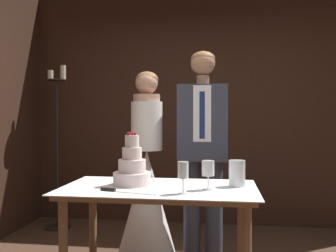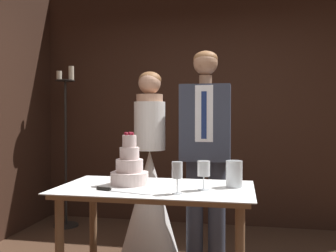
% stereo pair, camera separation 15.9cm
% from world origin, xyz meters
% --- Properties ---
extents(wall_back, '(4.42, 0.12, 2.78)m').
position_xyz_m(wall_back, '(0.00, 2.19, 1.39)').
color(wall_back, '#382116').
rests_on(wall_back, ground_plane).
extents(cake_table, '(1.28, 0.72, 0.80)m').
position_xyz_m(cake_table, '(-0.25, 0.13, 0.69)').
color(cake_table, brown).
rests_on(cake_table, ground_plane).
extents(tiered_cake, '(0.26, 0.26, 0.36)m').
position_xyz_m(tiered_cake, '(-0.44, 0.17, 0.91)').
color(tiered_cake, beige).
rests_on(tiered_cake, cake_table).
extents(cake_knife, '(0.38, 0.11, 0.02)m').
position_xyz_m(cake_knife, '(-0.48, -0.07, 0.81)').
color(cake_knife, silver).
rests_on(cake_knife, cake_table).
extents(wine_glass_near, '(0.07, 0.07, 0.19)m').
position_xyz_m(wine_glass_near, '(-0.07, -0.07, 0.94)').
color(wine_glass_near, silver).
rests_on(wine_glass_near, cake_table).
extents(wine_glass_middle, '(0.08, 0.08, 0.18)m').
position_xyz_m(wine_glass_middle, '(0.07, 0.07, 0.93)').
color(wine_glass_middle, silver).
rests_on(wine_glass_middle, cake_table).
extents(hurricane_candle, '(0.11, 0.11, 0.17)m').
position_xyz_m(hurricane_candle, '(0.26, 0.22, 0.89)').
color(hurricane_candle, silver).
rests_on(hurricane_candle, cake_table).
extents(bride, '(0.54, 0.54, 1.67)m').
position_xyz_m(bride, '(-0.50, 0.98, 0.61)').
color(bride, white).
rests_on(bride, ground_plane).
extents(groom, '(0.43, 0.25, 1.84)m').
position_xyz_m(groom, '(0.00, 0.98, 1.04)').
color(groom, '#333847').
rests_on(groom, ground_plane).
extents(candle_stand, '(0.28, 0.28, 1.85)m').
position_xyz_m(candle_stand, '(-1.68, 1.72, 0.85)').
color(candle_stand, black).
rests_on(candle_stand, ground_plane).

